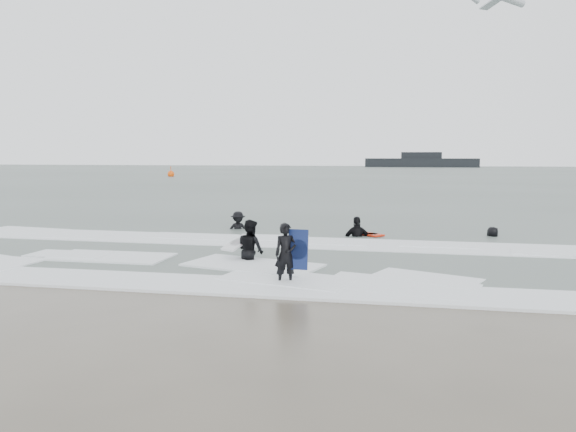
% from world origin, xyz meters
% --- Properties ---
extents(ground, '(320.00, 320.00, 0.00)m').
position_xyz_m(ground, '(0.00, 0.00, 0.00)').
color(ground, brown).
rests_on(ground, ground).
extents(sea, '(320.00, 320.00, 0.00)m').
position_xyz_m(sea, '(0.00, 80.00, 0.06)').
color(sea, '#47544C').
rests_on(sea, ground).
extents(surfer_centre, '(0.65, 0.55, 1.51)m').
position_xyz_m(surfer_centre, '(1.07, -0.06, 0.00)').
color(surfer_centre, black).
rests_on(surfer_centre, ground).
extents(surfer_wading, '(1.11, 1.08, 1.80)m').
position_xyz_m(surfer_wading, '(-0.55, 2.48, 0.00)').
color(surfer_wading, black).
rests_on(surfer_wading, ground).
extents(surfer_breaker, '(1.22, 1.02, 1.64)m').
position_xyz_m(surfer_breaker, '(-3.03, 9.11, 0.00)').
color(surfer_breaker, black).
rests_on(surfer_breaker, ground).
extents(surfer_right_near, '(1.23, 0.76, 1.95)m').
position_xyz_m(surfer_right_near, '(2.00, 8.08, 0.00)').
color(surfer_right_near, black).
rests_on(surfer_right_near, ground).
extents(surfer_right_far, '(0.89, 0.89, 1.56)m').
position_xyz_m(surfer_right_far, '(6.99, 9.21, 0.00)').
color(surfer_right_far, black).
rests_on(surfer_right_far, ground).
extents(surf_foam, '(30.03, 9.06, 0.09)m').
position_xyz_m(surf_foam, '(0.00, 3.70, 0.04)').
color(surf_foam, white).
rests_on(surf_foam, ground).
extents(bodyboards, '(4.42, 8.90, 1.25)m').
position_xyz_m(bodyboards, '(0.96, 3.67, 0.50)').
color(bodyboards, '#0F1A48').
rests_on(bodyboards, ground).
extents(buoy, '(1.00, 1.00, 1.65)m').
position_xyz_m(buoy, '(-30.81, 64.35, 0.42)').
color(buoy, '#F24E0A').
rests_on(buoy, ground).
extents(vessel_horizon, '(30.18, 5.39, 4.10)m').
position_xyz_m(vessel_horizon, '(6.39, 145.76, 1.52)').
color(vessel_horizon, black).
rests_on(vessel_horizon, ground).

